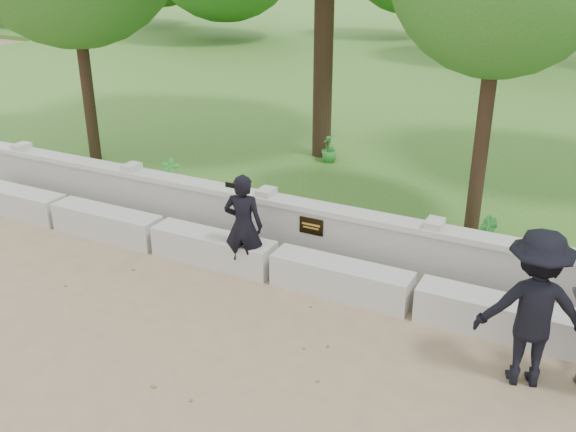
% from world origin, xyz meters
% --- Properties ---
extents(ground, '(80.00, 80.00, 0.00)m').
position_xyz_m(ground, '(0.00, 0.00, 0.00)').
color(ground, '#907858').
rests_on(ground, ground).
extents(lawn, '(40.00, 22.00, 0.25)m').
position_xyz_m(lawn, '(0.00, 14.00, 0.12)').
color(lawn, '#34661C').
rests_on(lawn, ground).
extents(concrete_bench, '(11.90, 0.45, 0.45)m').
position_xyz_m(concrete_bench, '(0.00, 1.90, 0.22)').
color(concrete_bench, beige).
rests_on(concrete_bench, ground).
extents(parapet_wall, '(12.50, 0.35, 0.90)m').
position_xyz_m(parapet_wall, '(0.00, 2.60, 0.46)').
color(parapet_wall, '#B9B6AF').
rests_on(parapet_wall, ground).
extents(man_main, '(0.61, 0.56, 1.49)m').
position_xyz_m(man_main, '(-0.42, 1.80, 0.74)').
color(man_main, black).
rests_on(man_main, ground).
extents(visitor_mid, '(1.27, 0.96, 1.74)m').
position_xyz_m(visitor_mid, '(3.43, 1.11, 0.87)').
color(visitor_mid, black).
rests_on(visitor_mid, ground).
extents(shrub_a, '(0.40, 0.33, 0.65)m').
position_xyz_m(shrub_a, '(-2.80, 3.34, 0.58)').
color(shrub_a, '#2E8730').
rests_on(shrub_a, lawn).
extents(shrub_b, '(0.38, 0.41, 0.62)m').
position_xyz_m(shrub_b, '(2.55, 3.30, 0.56)').
color(shrub_b, '#2E8730').
rests_on(shrub_b, lawn).
extents(shrub_d, '(0.37, 0.40, 0.58)m').
position_xyz_m(shrub_d, '(-1.09, 6.26, 0.54)').
color(shrub_d, '#2E8730').
rests_on(shrub_d, lawn).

